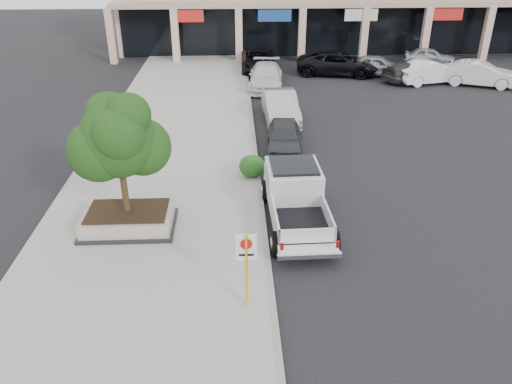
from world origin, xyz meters
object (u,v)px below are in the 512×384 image
planter (129,219)px  planter_tree (123,138)px  lot_car_d (338,63)px  no_parking_sign (246,261)px  pickup_truck (297,200)px  lot_car_b (431,72)px  lot_car_c (414,71)px  lot_car_e (430,56)px  curb_car_b (280,107)px  curb_car_c (266,77)px  curb_car_d (258,60)px  lot_car_a (377,65)px  lot_car_f (479,74)px  curb_car_a (284,137)px

planter → planter_tree: (0.13, 0.15, 2.94)m
planter_tree → lot_car_d: bearing=62.0°
no_parking_sign → lot_car_d: (7.41, 25.56, -0.81)m
pickup_truck → lot_car_b: 21.60m
lot_car_c → lot_car_b: bearing=-141.9°
planter → lot_car_e: size_ratio=0.83×
lot_car_e → curb_car_b: bearing=150.6°
curb_car_c → lot_car_d: lot_car_d is taller
pickup_truck → curb_car_d: size_ratio=1.05×
lot_car_e → planter_tree: bearing=157.6°
pickup_truck → lot_car_c: pickup_truck is taller
lot_car_a → lot_car_c: 2.78m
planter_tree → lot_car_d: 24.07m
lot_car_c → lot_car_f: 4.26m
lot_car_a → lot_car_f: 6.93m
planter_tree → lot_car_b: bearing=47.0°
no_parking_sign → lot_car_f: size_ratio=0.47×
lot_car_a → lot_car_d: lot_car_d is taller
curb_car_a → curb_car_c: size_ratio=0.75×
lot_car_d → lot_car_f: 9.66m
lot_car_a → lot_car_e: (5.01, 3.05, -0.07)m
pickup_truck → lot_car_e: bearing=59.2°
planter → lot_car_c: size_ratio=0.67×
pickup_truck → lot_car_d: size_ratio=0.98×
lot_car_d → no_parking_sign: bearing=175.8°
planter_tree → lot_car_e: (19.08, 23.81, -2.75)m
no_parking_sign → pickup_truck: size_ratio=0.40×
planter_tree → lot_car_c: (16.24, 19.02, -2.72)m
curb_car_d → lot_car_c: size_ratio=1.15×
lot_car_f → planter_tree: bearing=153.4°
planter_tree → lot_car_c: bearing=49.5°
no_parking_sign → lot_car_a: bearing=67.9°
lot_car_c → lot_car_d: bearing=45.3°
curb_car_d → lot_car_d: 5.92m
pickup_truck → lot_car_e: 27.16m
pickup_truck → lot_car_f: (14.54, 17.58, -0.11)m
lot_car_b → lot_car_f: lot_car_f is taller
curb_car_b → curb_car_c: 6.64m
no_parking_sign → curb_car_d: size_ratio=0.42×
curb_car_d → curb_car_c: bearing=-86.1°
curb_car_c → lot_car_f: (14.54, -0.06, 0.03)m
pickup_truck → planter_tree: bearing=-180.0°
curb_car_c → lot_car_c: (10.48, 1.23, -0.08)m
curb_car_a → curb_car_c: (-0.21, 10.91, 0.09)m
no_parking_sign → curb_car_c: no_parking_sign is taller
no_parking_sign → lot_car_a: 27.22m
planter → curb_car_a: bearing=49.1°
planter → curb_car_a: curb_car_a is taller
curb_car_b → lot_car_f: (14.14, 6.56, -0.00)m
pickup_truck → curb_car_a: (0.21, 6.73, -0.23)m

